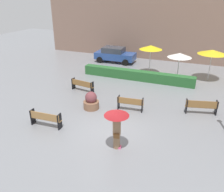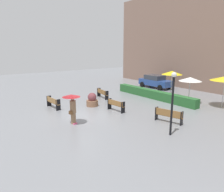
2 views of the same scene
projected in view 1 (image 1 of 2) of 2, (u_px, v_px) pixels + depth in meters
The scene contains 13 objects.
ground_plane at pixel (107, 132), 12.51m from camera, with size 60.00×60.00×0.00m, color gray.
bench_mid_center at pixel (130, 103), 14.55m from camera, with size 1.66×0.54×0.88m.
bench_far_right at pixel (202, 106), 14.13m from camera, with size 1.89×0.79×0.90m.
bench_near_left at pixel (45, 118), 12.77m from camera, with size 1.85×0.48×0.89m.
bench_far_left at pixel (82, 85), 17.45m from camera, with size 1.89×0.60×0.86m.
pedestrian_with_umbrella at pixel (117, 123), 10.63m from camera, with size 1.14×1.14×1.97m.
planter_pot at pixel (91, 101), 14.82m from camera, with size 0.99×0.99×1.14m.
patio_umbrella_yellow at pixel (151, 47), 20.34m from camera, with size 1.99×1.99×2.61m.
patio_umbrella_white at pixel (180, 55), 18.89m from camera, with size 1.94×1.94×2.34m.
patio_umbrella_yellow_far at pixel (212, 52), 18.91m from camera, with size 2.30×2.30×2.58m.
hedge_strip at pixel (137, 75), 19.76m from camera, with size 9.52×0.70×0.80m, color #28602D.
building_facade at pixel (169, 3), 23.67m from camera, with size 28.00×1.20×11.69m, color #846656.
parked_car at pixel (115, 54), 24.68m from camera, with size 4.24×2.05×1.57m.
Camera 1 is at (4.26, -9.77, 6.82)m, focal length 37.49 mm.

